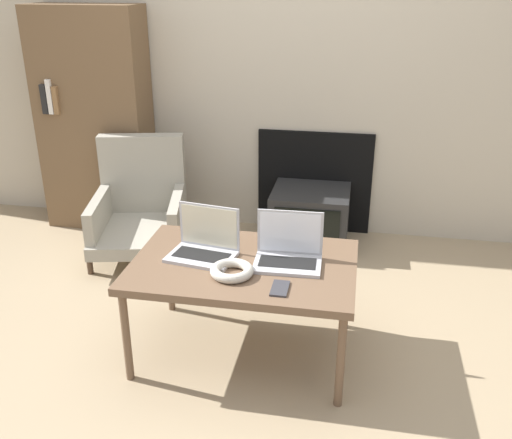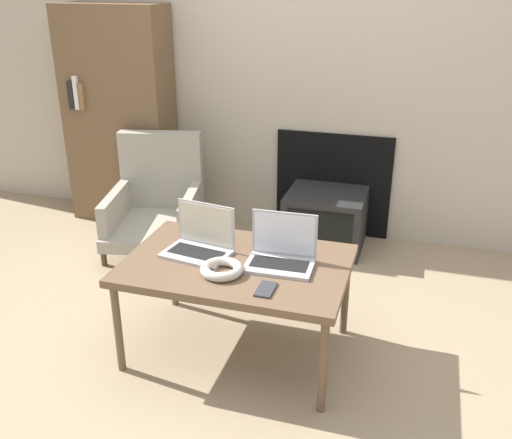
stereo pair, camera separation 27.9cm
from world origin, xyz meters
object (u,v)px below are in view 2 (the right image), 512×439
object	(u,v)px
laptop_right	(281,253)
armchair	(157,200)
tv	(325,220)
laptop_left	(200,242)
headphones	(222,269)
phone	(266,289)

from	to	relation	value
laptop_right	armchair	size ratio (longest dim) A/B	0.40
tv	laptop_left	bearing A→B (deg)	-107.08
headphones	tv	world-z (taller)	headphones
laptop_right	tv	distance (m)	1.27
laptop_left	laptop_right	xyz separation A→B (m)	(0.39, 0.00, 0.00)
laptop_right	tv	world-z (taller)	laptop_right
laptop_left	tv	bearing A→B (deg)	81.85
headphones	armchair	distance (m)	1.40
laptop_left	tv	size ratio (longest dim) A/B	0.65
phone	tv	size ratio (longest dim) A/B	0.25
laptop_left	tv	distance (m)	1.33
headphones	phone	world-z (taller)	headphones
laptop_right	phone	bearing A→B (deg)	-92.22
laptop_left	headphones	xyz separation A→B (m)	(0.17, -0.17, -0.03)
laptop_left	phone	world-z (taller)	laptop_left
phone	armchair	distance (m)	1.60
laptop_left	headphones	size ratio (longest dim) A/B	1.73
armchair	tv	bearing A→B (deg)	3.03
laptop_right	headphones	size ratio (longest dim) A/B	1.62
headphones	tv	xyz separation A→B (m)	(0.21, 1.39, -0.31)
phone	tv	xyz separation A→B (m)	(-0.01, 1.47, -0.30)
laptop_left	phone	bearing A→B (deg)	-23.79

